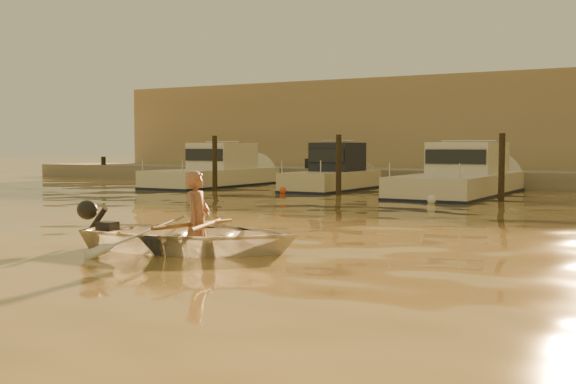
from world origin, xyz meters
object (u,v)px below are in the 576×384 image
Objects in this scene: dinghy at (192,236)px; moored_boat_2 at (461,176)px; moored_boat_1 at (332,173)px; moored_boat_0 at (213,171)px; person at (198,221)px.

moored_boat_2 reaches higher than dinghy.
dinghy is 0.60× the size of moored_boat_1.
moored_boat_0 reaches higher than dinghy.
moored_boat_0 is 10.13m from moored_boat_2.
dinghy is 0.40× the size of moored_boat_2.
moored_boat_0 is 5.32m from moored_boat_1.
dinghy is 17.96m from moored_boat_0.
moored_boat_1 is (-4.99, 14.75, 0.15)m from person.
person reaches higher than dinghy.
person is 17.99m from moored_boat_0.
moored_boat_2 is (-0.19, 14.75, 0.15)m from person.
dinghy is 15.56m from moored_boat_1.
moored_boat_0 and moored_boat_1 have the same top height.
dinghy is at bearing -71.68° from moored_boat_1.
moored_boat_1 is 0.66× the size of moored_boat_2.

